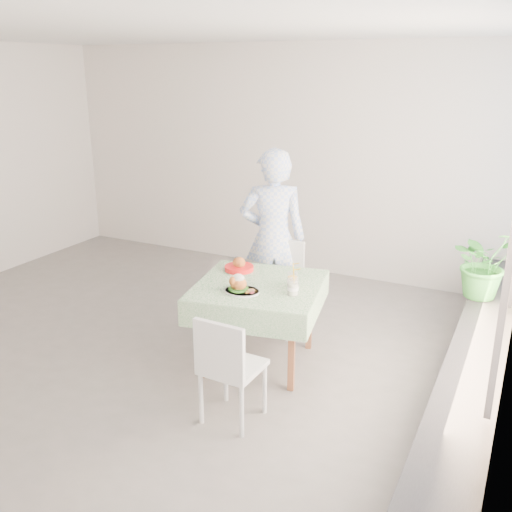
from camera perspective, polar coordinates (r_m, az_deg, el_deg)
The scene contains 13 objects.
floor at distance 5.65m, azimuth -9.11°, elevation -8.18°, with size 6.00×6.00×0.00m, color #5E5B59.
ceiling at distance 5.08m, azimuth -10.80°, elevation 21.43°, with size 6.00×6.00×0.00m, color white.
wall_back at distance 7.31m, azimuth 1.83°, elevation 9.67°, with size 6.00×0.02×2.80m, color silver.
window_ledge at distance 4.65m, azimuth 20.85°, elevation -11.89°, with size 0.40×4.80×0.50m, color black.
cafe_table at distance 4.98m, azimuth 0.26°, elevation -5.84°, with size 1.21×1.21×0.74m.
chair_far at distance 5.64m, azimuth 2.11°, elevation -4.89°, with size 0.46×0.46×0.90m.
chair_near at distance 4.30m, azimuth -2.40°, elevation -13.03°, with size 0.42×0.42×0.85m.
diner at distance 5.61m, azimuth 1.69°, elevation 1.71°, with size 0.65×0.43×1.79m, color #95B2EE.
main_dish at distance 4.68m, azimuth -1.60°, elevation -3.04°, with size 0.30×0.30×0.15m.
juice_cup_orange at distance 4.79m, azimuth 3.66°, elevation -2.44°, with size 0.09×0.09×0.26m.
juice_cup_lemonade at distance 4.63m, azimuth 3.71°, elevation -3.16°, with size 0.10×0.10×0.27m.
second_dish at distance 5.19m, azimuth -1.70°, elevation -1.05°, with size 0.26×0.26×0.13m.
potted_plant at distance 5.54m, azimuth 21.85°, elevation -0.63°, with size 0.58×0.51×0.65m, color #34812B.
Camera 1 is at (3.02, -4.07, 2.50)m, focal length 40.00 mm.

